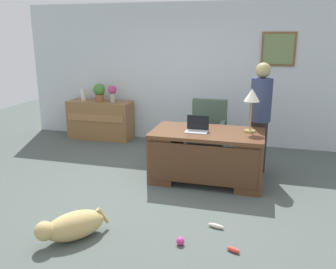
% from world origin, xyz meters
% --- Properties ---
extents(ground_plane, '(12.00, 12.00, 0.00)m').
position_xyz_m(ground_plane, '(0.00, 0.00, 0.00)').
color(ground_plane, '#4C5651').
extents(back_wall, '(7.00, 0.16, 2.70)m').
position_xyz_m(back_wall, '(0.01, 2.60, 1.35)').
color(back_wall, silver).
rests_on(back_wall, ground_plane).
extents(desk, '(1.61, 0.90, 0.75)m').
position_xyz_m(desk, '(0.62, 0.58, 0.41)').
color(desk, brown).
rests_on(desk, ground_plane).
extents(credenza, '(1.31, 0.50, 0.79)m').
position_xyz_m(credenza, '(-1.87, 2.25, 0.39)').
color(credenza, olive).
rests_on(credenza, ground_plane).
extents(armchair, '(0.60, 0.59, 1.02)m').
position_xyz_m(armchair, '(0.47, 1.59, 0.47)').
color(armchair, '#475B4C').
rests_on(armchair, ground_plane).
extents(person_standing, '(0.32, 0.32, 1.71)m').
position_xyz_m(person_standing, '(1.34, 1.18, 0.88)').
color(person_standing, '#262323').
rests_on(person_standing, ground_plane).
extents(dog_lying, '(0.64, 0.68, 0.30)m').
position_xyz_m(dog_lying, '(-0.49, -1.38, 0.15)').
color(dog_lying, tan).
rests_on(dog_lying, ground_plane).
extents(laptop, '(0.32, 0.22, 0.22)m').
position_xyz_m(laptop, '(0.47, 0.55, 0.81)').
color(laptop, '#B2B5BA').
rests_on(laptop, desk).
extents(desk_lamp, '(0.22, 0.22, 0.62)m').
position_xyz_m(desk_lamp, '(1.21, 0.74, 1.25)').
color(desk_lamp, '#9E8447').
rests_on(desk_lamp, desk).
extents(vase_with_flowers, '(0.17, 0.17, 0.33)m').
position_xyz_m(vase_with_flowers, '(-1.58, 2.25, 0.98)').
color(vase_with_flowers, '#ACA896').
rests_on(vase_with_flowers, credenza).
extents(vase_empty, '(0.11, 0.11, 0.24)m').
position_xyz_m(vase_empty, '(-2.23, 2.25, 0.91)').
color(vase_empty, silver).
rests_on(vase_empty, credenza).
extents(potted_plant, '(0.24, 0.24, 0.36)m').
position_xyz_m(potted_plant, '(-1.87, 2.25, 0.99)').
color(potted_plant, brown).
rests_on(potted_plant, credenza).
extents(dog_toy_ball, '(0.08, 0.08, 0.08)m').
position_xyz_m(dog_toy_ball, '(0.64, -1.18, 0.04)').
color(dog_toy_ball, '#D8338C').
rests_on(dog_toy_ball, ground_plane).
extents(dog_toy_bone, '(0.20, 0.09, 0.05)m').
position_xyz_m(dog_toy_bone, '(0.95, -0.75, 0.03)').
color(dog_toy_bone, beige).
rests_on(dog_toy_bone, ground_plane).
extents(dog_toy_plush, '(0.15, 0.10, 0.05)m').
position_xyz_m(dog_toy_plush, '(1.18, -1.17, 0.03)').
color(dog_toy_plush, '#E53F33').
rests_on(dog_toy_plush, ground_plane).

